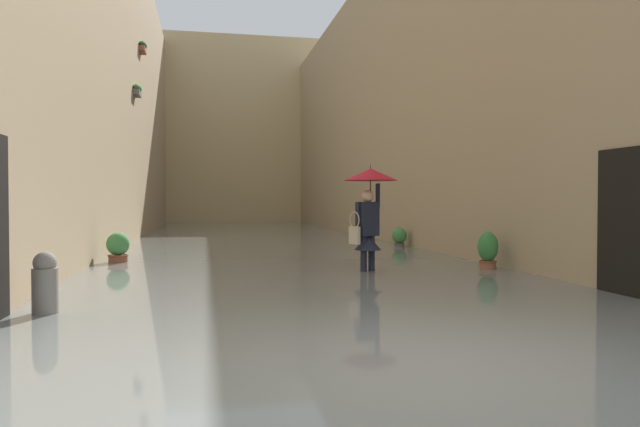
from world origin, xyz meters
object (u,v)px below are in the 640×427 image
at_px(potted_plant_mid_left, 399,239).
at_px(mooring_bollard, 45,290).
at_px(potted_plant_far_right, 118,250).
at_px(person_wading, 369,200).
at_px(potted_plant_far_left, 488,253).

height_order(potted_plant_mid_left, mooring_bollard, mooring_bollard).
bearing_deg(potted_plant_far_right, person_wading, 152.21).
xyz_separation_m(potted_plant_far_right, potted_plant_far_left, (-7.08, 2.60, 0.05)).
xyz_separation_m(potted_plant_far_right, mooring_bollard, (-0.00, 5.60, 0.01)).
bearing_deg(mooring_bollard, potted_plant_mid_left, -130.89).
height_order(potted_plant_mid_left, potted_plant_far_left, potted_plant_far_left).
relative_size(potted_plant_far_right, potted_plant_mid_left, 1.12).
height_order(potted_plant_far_right, potted_plant_far_left, potted_plant_far_left).
bearing_deg(potted_plant_far_right, mooring_bollard, 90.03).
relative_size(person_wading, mooring_bollard, 2.40).
bearing_deg(person_wading, potted_plant_far_right, -27.79).
bearing_deg(potted_plant_mid_left, potted_plant_far_left, 89.35).
relative_size(potted_plant_far_right, potted_plant_far_left, 0.91).
xyz_separation_m(potted_plant_mid_left, mooring_bollard, (7.14, 8.24, 0.04)).
xyz_separation_m(person_wading, potted_plant_far_right, (4.76, -2.51, -1.05)).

